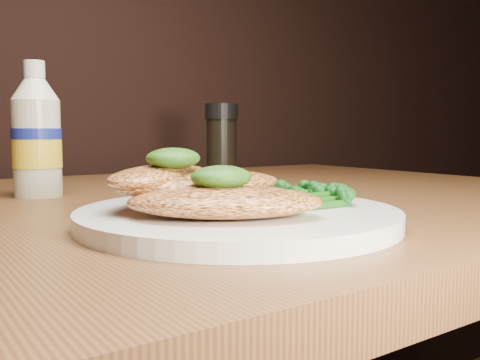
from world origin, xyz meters
TOP-DOWN VIEW (x-y plane):
  - plate at (-0.04, 0.85)m, footprint 0.29×0.29m
  - chicken_front at (-0.07, 0.81)m, footprint 0.18×0.15m
  - chicken_mid at (-0.06, 0.87)m, footprint 0.16×0.09m
  - chicken_back at (-0.09, 0.89)m, footprint 0.15×0.14m
  - pesto_front at (-0.07, 0.82)m, footprint 0.06×0.05m
  - pesto_back at (-0.09, 0.88)m, footprint 0.06×0.06m
  - broccolini_bundle at (0.01, 0.84)m, footprint 0.15×0.12m
  - mayo_bottle at (-0.13, 1.16)m, footprint 0.07×0.07m
  - pepper_grinder at (0.14, 1.16)m, footprint 0.07×0.07m

SIDE VIEW (x-z plane):
  - plate at x=-0.04m, z-range 0.75..0.76m
  - broccolini_bundle at x=0.01m, z-range 0.76..0.79m
  - chicken_front at x=-0.07m, z-range 0.76..0.79m
  - chicken_mid at x=-0.06m, z-range 0.77..0.80m
  - chicken_back at x=-0.09m, z-range 0.78..0.80m
  - pesto_front at x=-0.07m, z-range 0.79..0.81m
  - pesto_back at x=-0.09m, z-range 0.80..0.82m
  - pepper_grinder at x=0.14m, z-range 0.75..0.88m
  - mayo_bottle at x=-0.13m, z-range 0.75..0.92m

